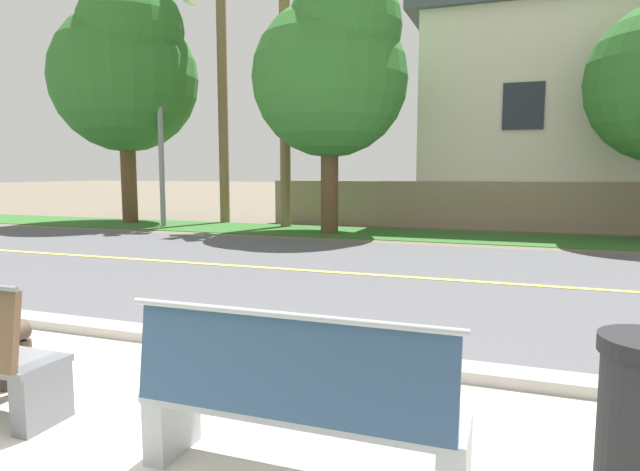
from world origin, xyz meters
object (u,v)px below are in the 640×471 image
bench_right (296,406)px  streetlamp (163,87)px  shade_tree_left (334,66)px  shade_tree_far_left (126,68)px

bench_right → streetlamp: 15.44m
streetlamp → shade_tree_left: size_ratio=1.09×
bench_right → shade_tree_far_left: 17.02m
shade_tree_far_left → shade_tree_left: bearing=-6.1°
streetlamp → shade_tree_left: bearing=-3.2°
streetlamp → bench_right: bearing=-52.1°
bench_right → streetlamp: (-9.20, 11.81, 3.78)m
shade_tree_left → bench_right: bearing=-72.4°
streetlamp → shade_tree_far_left: shade_tree_far_left is taller
streetlamp → shade_tree_left: streetlamp is taller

